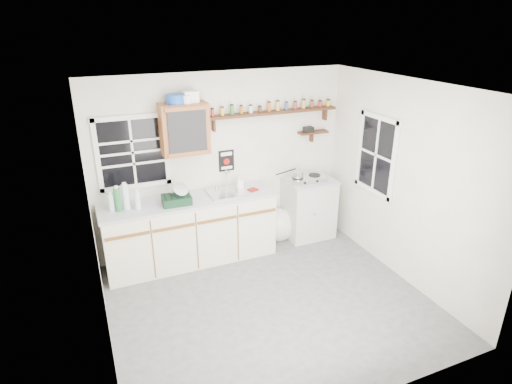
{
  "coord_description": "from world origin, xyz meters",
  "views": [
    {
      "loc": [
        -1.8,
        -3.8,
        3.14
      ],
      "look_at": [
        0.06,
        0.55,
        1.2
      ],
      "focal_mm": 30.0,
      "sensor_mm": 36.0,
      "label": 1
    }
  ],
  "objects_px": {
    "spice_shelf": "(274,111)",
    "dish_rack": "(178,197)",
    "right_cabinet": "(308,208)",
    "upper_cabinet": "(184,129)",
    "hotplate": "(306,179)",
    "main_cabinet": "(191,230)"
  },
  "relations": [
    {
      "from": "right_cabinet",
      "to": "spice_shelf",
      "type": "distance_m",
      "value": 1.58
    },
    {
      "from": "dish_rack",
      "to": "hotplate",
      "type": "xyz_separation_m",
      "value": [
        1.92,
        0.09,
        -0.06
      ]
    },
    {
      "from": "main_cabinet",
      "to": "right_cabinet",
      "type": "relative_size",
      "value": 2.54
    },
    {
      "from": "main_cabinet",
      "to": "upper_cabinet",
      "type": "distance_m",
      "value": 1.37
    },
    {
      "from": "upper_cabinet",
      "to": "hotplate",
      "type": "xyz_separation_m",
      "value": [
        1.72,
        -0.14,
        -0.88
      ]
    },
    {
      "from": "right_cabinet",
      "to": "hotplate",
      "type": "distance_m",
      "value": 0.5
    },
    {
      "from": "upper_cabinet",
      "to": "spice_shelf",
      "type": "bearing_deg",
      "value": 3.09
    },
    {
      "from": "right_cabinet",
      "to": "upper_cabinet",
      "type": "bearing_deg",
      "value": 176.24
    },
    {
      "from": "main_cabinet",
      "to": "spice_shelf",
      "type": "distance_m",
      "value": 1.99
    },
    {
      "from": "main_cabinet",
      "to": "dish_rack",
      "type": "bearing_deg",
      "value": -153.06
    },
    {
      "from": "spice_shelf",
      "to": "hotplate",
      "type": "xyz_separation_m",
      "value": [
        0.44,
        -0.21,
        -0.99
      ]
    },
    {
      "from": "upper_cabinet",
      "to": "spice_shelf",
      "type": "relative_size",
      "value": 0.34
    },
    {
      "from": "upper_cabinet",
      "to": "hotplate",
      "type": "bearing_deg",
      "value": -4.59
    },
    {
      "from": "upper_cabinet",
      "to": "dish_rack",
      "type": "xyz_separation_m",
      "value": [
        -0.2,
        -0.23,
        -0.82
      ]
    },
    {
      "from": "main_cabinet",
      "to": "right_cabinet",
      "type": "distance_m",
      "value": 1.84
    },
    {
      "from": "spice_shelf",
      "to": "hotplate",
      "type": "bearing_deg",
      "value": -25.11
    },
    {
      "from": "right_cabinet",
      "to": "main_cabinet",
      "type": "bearing_deg",
      "value": -179.21
    },
    {
      "from": "hotplate",
      "to": "upper_cabinet",
      "type": "bearing_deg",
      "value": 176.42
    },
    {
      "from": "upper_cabinet",
      "to": "dish_rack",
      "type": "height_order",
      "value": "upper_cabinet"
    },
    {
      "from": "main_cabinet",
      "to": "hotplate",
      "type": "xyz_separation_m",
      "value": [
        1.76,
        0.01,
        0.49
      ]
    },
    {
      "from": "main_cabinet",
      "to": "upper_cabinet",
      "type": "bearing_deg",
      "value": 76.32
    },
    {
      "from": "spice_shelf",
      "to": "dish_rack",
      "type": "height_order",
      "value": "spice_shelf"
    }
  ]
}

